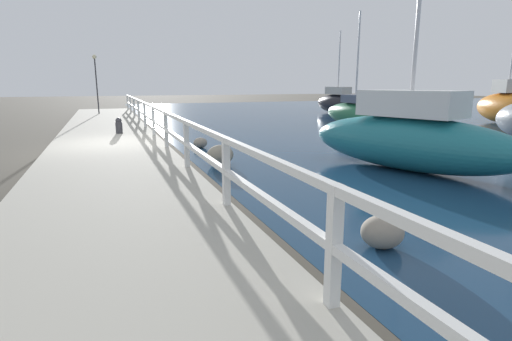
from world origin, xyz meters
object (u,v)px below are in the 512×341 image
at_px(dock_lamp, 96,73).
at_px(sailboat_black, 338,102).
at_px(mooring_bollard, 119,126).
at_px(sailboat_orange, 506,106).
at_px(sailboat_teal, 408,138).
at_px(sailboat_green, 355,113).

xyz_separation_m(dock_lamp, sailboat_black, (15.50, -1.62, -1.90)).
relative_size(mooring_bollard, sailboat_orange, 0.10).
distance_m(sailboat_orange, sailboat_teal, 14.86).
bearing_deg(sailboat_green, mooring_bollard, -170.88).
xyz_separation_m(mooring_bollard, dock_lamp, (-0.73, 10.63, 2.11)).
relative_size(mooring_bollard, dock_lamp, 0.17).
xyz_separation_m(sailboat_green, sailboat_black, (3.87, 7.72, 0.13)).
distance_m(dock_lamp, sailboat_green, 15.06).
xyz_separation_m(sailboat_black, sailboat_teal, (-8.53, -16.66, 0.00)).
height_order(sailboat_green, sailboat_black, sailboat_black).
relative_size(mooring_bollard, sailboat_green, 0.11).
distance_m(mooring_bollard, sailboat_teal, 9.89).
bearing_deg(dock_lamp, sailboat_green, -38.80).
distance_m(sailboat_green, sailboat_orange, 8.36).
relative_size(dock_lamp, sailboat_green, 0.64).
distance_m(mooring_bollard, dock_lamp, 10.86).
bearing_deg(mooring_bollard, sailboat_orange, -0.70).
bearing_deg(mooring_bollard, sailboat_green, 6.69).
bearing_deg(sailboat_teal, sailboat_black, 44.24).
bearing_deg(dock_lamp, mooring_bollard, -86.09).
bearing_deg(sailboat_green, sailboat_orange, -8.00).
bearing_deg(sailboat_orange, sailboat_teal, -133.80).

